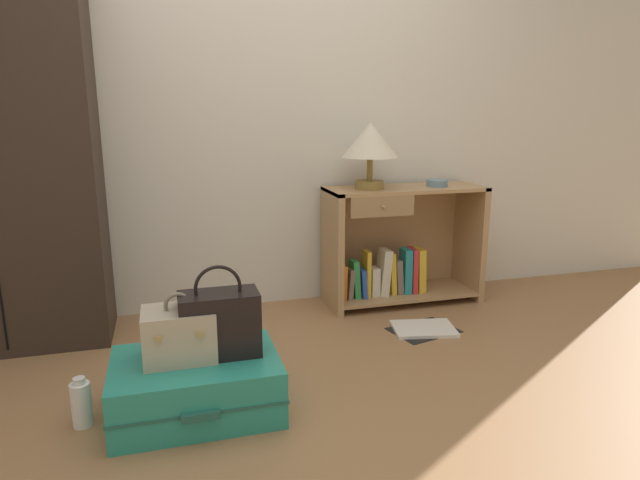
{
  "coord_description": "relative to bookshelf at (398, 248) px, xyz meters",
  "views": [
    {
      "loc": [
        -0.55,
        -1.85,
        1.2
      ],
      "look_at": [
        0.2,
        0.78,
        0.55
      ],
      "focal_mm": 30.79,
      "sensor_mm": 36.0,
      "label": 1
    }
  ],
  "objects": [
    {
      "name": "ground_plane",
      "position": [
        -0.85,
        -1.25,
        -0.35
      ],
      "size": [
        9.0,
        9.0,
        0.0
      ],
      "primitive_type": "plane",
      "color": "#9E7047"
    },
    {
      "name": "back_wall",
      "position": [
        -0.85,
        0.25,
        0.95
      ],
      "size": [
        6.4,
        0.1,
        2.6
      ],
      "primitive_type": "cube",
      "color": "silver",
      "rests_on": "ground_plane"
    },
    {
      "name": "bookshelf",
      "position": [
        0.0,
        0.0,
        0.0
      ],
      "size": [
        0.98,
        0.38,
        0.74
      ],
      "color": "tan",
      "rests_on": "ground_plane"
    },
    {
      "name": "table_lamp",
      "position": [
        -0.22,
        -0.03,
        0.66
      ],
      "size": [
        0.34,
        0.34,
        0.39
      ],
      "color": "olive",
      "rests_on": "bookshelf"
    },
    {
      "name": "bowl",
      "position": [
        0.23,
        -0.04,
        0.41
      ],
      "size": [
        0.13,
        0.13,
        0.04
      ],
      "primitive_type": "cylinder",
      "color": "slate",
      "rests_on": "bookshelf"
    },
    {
      "name": "suitcase_large",
      "position": [
        -1.32,
        -1.03,
        -0.24
      ],
      "size": [
        0.66,
        0.48,
        0.23
      ],
      "color": "teal",
      "rests_on": "ground_plane"
    },
    {
      "name": "train_case",
      "position": [
        -1.38,
        -1.0,
        -0.01
      ],
      "size": [
        0.28,
        0.22,
        0.28
      ],
      "color": "#B7A88E",
      "rests_on": "suitcase_large"
    },
    {
      "name": "handbag",
      "position": [
        -1.22,
        -1.01,
        0.02
      ],
      "size": [
        0.32,
        0.17,
        0.38
      ],
      "color": "black",
      "rests_on": "suitcase_large"
    },
    {
      "name": "bottle",
      "position": [
        -1.76,
        -1.0,
        -0.26
      ],
      "size": [
        0.08,
        0.08,
        0.2
      ],
      "color": "white",
      "rests_on": "ground_plane"
    },
    {
      "name": "open_book_on_floor",
      "position": [
        -0.05,
        -0.51,
        -0.34
      ],
      "size": [
        0.41,
        0.34,
        0.02
      ],
      "color": "white",
      "rests_on": "ground_plane"
    }
  ]
}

